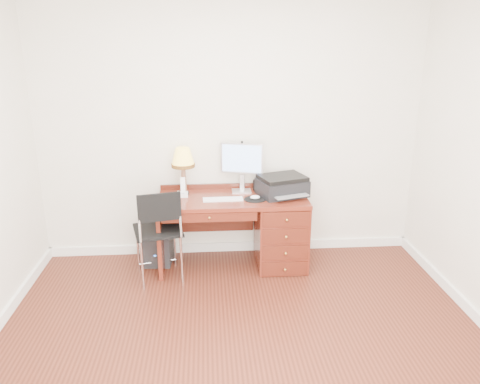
{
  "coord_description": "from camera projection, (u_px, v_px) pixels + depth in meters",
  "views": [
    {
      "loc": [
        -0.25,
        -3.07,
        2.28
      ],
      "look_at": [
        0.06,
        1.2,
        0.87
      ],
      "focal_mm": 35.0,
      "sensor_mm": 36.0,
      "label": 1
    }
  ],
  "objects": [
    {
      "name": "ground",
      "position": [
        244.0,
        346.0,
        3.64
      ],
      "size": [
        4.0,
        4.0,
        0.0
      ],
      "primitive_type": "plane",
      "color": "#3C160D",
      "rests_on": "ground"
    },
    {
      "name": "phone",
      "position": [
        183.0,
        191.0,
        4.74
      ],
      "size": [
        0.1,
        0.1,
        0.2
      ],
      "rotation": [
        0.0,
        0.0,
        0.02
      ],
      "color": "white",
      "rests_on": "desk"
    },
    {
      "name": "keyboard",
      "position": [
        223.0,
        199.0,
        4.65
      ],
      "size": [
        0.4,
        0.12,
        0.02
      ],
      "primitive_type": "cube",
      "rotation": [
        0.0,
        0.0,
        0.02
      ],
      "color": "white",
      "rests_on": "desk"
    },
    {
      "name": "chair",
      "position": [
        157.0,
        226.0,
        4.47
      ],
      "size": [
        0.53,
        0.54,
        0.94
      ],
      "rotation": [
        0.0,
        0.0,
        0.23
      ],
      "color": "black",
      "rests_on": "ground"
    },
    {
      "name": "leg_lamp",
      "position": [
        183.0,
        160.0,
        4.72
      ],
      "size": [
        0.24,
        0.24,
        0.49
      ],
      "color": "black",
      "rests_on": "desk"
    },
    {
      "name": "equipment_box",
      "position": [
        157.0,
        247.0,
        4.95
      ],
      "size": [
        0.32,
        0.32,
        0.35
      ],
      "primitive_type": "cube",
      "rotation": [
        0.0,
        0.0,
        -0.07
      ],
      "color": "black",
      "rests_on": "ground"
    },
    {
      "name": "printer",
      "position": [
        282.0,
        186.0,
        4.77
      ],
      "size": [
        0.55,
        0.48,
        0.21
      ],
      "rotation": [
        0.0,
        0.0,
        0.31
      ],
      "color": "black",
      "rests_on": "desk"
    },
    {
      "name": "monitor",
      "position": [
        241.0,
        161.0,
        4.83
      ],
      "size": [
        0.44,
        0.2,
        0.51
      ],
      "rotation": [
        0.0,
        0.0,
        -0.27
      ],
      "color": "silver",
      "rests_on": "desk"
    },
    {
      "name": "room_shell",
      "position": [
        238.0,
        298.0,
        4.22
      ],
      "size": [
        4.0,
        4.0,
        4.0
      ],
      "color": "silver",
      "rests_on": "ground"
    },
    {
      "name": "mouse_pad",
      "position": [
        255.0,
        198.0,
        4.66
      ],
      "size": [
        0.22,
        0.22,
        0.04
      ],
      "color": "black",
      "rests_on": "desk"
    },
    {
      "name": "pen_cup",
      "position": [
        257.0,
        185.0,
        4.95
      ],
      "size": [
        0.09,
        0.09,
        0.11
      ],
      "primitive_type": "cylinder",
      "color": "black",
      "rests_on": "desk"
    },
    {
      "name": "desk",
      "position": [
        264.0,
        227.0,
        4.86
      ],
      "size": [
        1.5,
        0.67,
        0.75
      ],
      "color": "maroon",
      "rests_on": "ground"
    }
  ]
}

